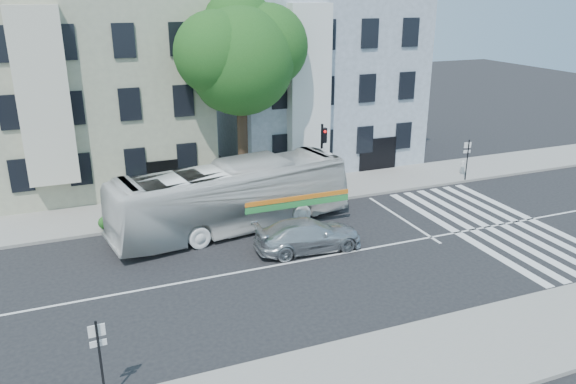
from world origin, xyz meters
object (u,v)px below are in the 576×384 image
sedan (308,235)px  fire_hydrant (462,166)px  bus (232,197)px  near_sign_pole (99,350)px  traffic_signal (323,150)px

sedan → fire_hydrant: size_ratio=6.09×
sedan → fire_hydrant: 14.85m
sedan → bus: bearing=37.3°
sedan → fire_hydrant: (13.40, 6.40, -0.15)m
fire_hydrant → near_sign_pole: size_ratio=0.32×
bus → fire_hydrant: size_ratio=14.94×
traffic_signal → near_sign_pole: (-12.91, -13.35, -0.90)m
bus → sedan: size_ratio=2.45×
bus → near_sign_pole: bus is taller
sedan → near_sign_pole: (-9.28, -7.01, 1.03)m
near_sign_pole → traffic_signal: bearing=43.4°
fire_hydrant → sedan: bearing=-154.5°
bus → fire_hydrant: (15.83, 2.88, -1.10)m
bus → sedan: (2.43, -3.52, -0.95)m
sedan → near_sign_pole: 11.68m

